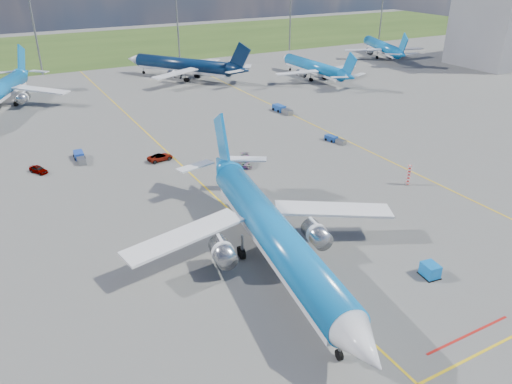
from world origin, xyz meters
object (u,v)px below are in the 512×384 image
service_car_a (38,169)px  baggage_tug_w (335,140)px  bg_jet_ne (313,79)px  uld_container (430,270)px  bg_jet_ene (381,57)px  bg_jet_nnw (0,110)px  baggage_tug_e (282,109)px  service_car_c (245,161)px  main_airliner (274,266)px  bg_jet_n (184,79)px  baggage_tug_c (80,157)px  warning_post (409,175)px  service_car_b (160,157)px

service_car_a → baggage_tug_w: bearing=-41.3°
bg_jet_ne → uld_container: bearing=63.1°
bg_jet_ne → bg_jet_ene: (36.68, 14.75, 0.00)m
bg_jet_nnw → baggage_tug_e: 60.27m
bg_jet_ene → service_car_c: 99.95m
main_airliner → service_car_c: 28.50m
bg_jet_n → bg_jet_ne: size_ratio=1.16×
baggage_tug_w → bg_jet_n: bearing=83.0°
bg_jet_nnw → baggage_tug_c: bearing=-52.0°
warning_post → baggage_tug_w: (1.69, 19.71, -1.05)m
bg_jet_n → bg_jet_ene: (67.00, -1.68, 0.00)m
bg_jet_ne → baggage_tug_c: (-66.17, -30.05, 0.52)m
bg_jet_ene → service_car_a: size_ratio=10.93×
uld_container → baggage_tug_w: uld_container is taller
service_car_a → baggage_tug_c: 6.95m
service_car_a → baggage_tug_w: service_car_a is taller
bg_jet_ne → baggage_tug_e: bearing=44.0°
bg_jet_n → service_car_c: bg_jet_n is taller
service_car_a → service_car_b: 18.32m
bg_jet_ne → baggage_tug_w: bg_jet_ne is taller
bg_jet_ne → bg_jet_ene: 39.54m
uld_container → service_car_a: 57.63m
bg_jet_n → baggage_tug_c: 58.70m
warning_post → bg_jet_nnw: bg_jet_nnw is taller
uld_container → baggage_tug_e: size_ratio=0.32×
baggage_tug_w → baggage_tug_e: baggage_tug_e is taller
uld_container → baggage_tug_e: bearing=80.3°
bg_jet_ne → baggage_tug_w: (-24.91, -42.82, 0.45)m
main_airliner → warning_post: bearing=26.2°
bg_jet_ne → baggage_tug_c: bg_jet_ne is taller
bg_jet_n → service_car_b: (-24.53, -52.88, 0.57)m
warning_post → service_car_c: (-17.08, 17.85, -0.86)m
uld_container → service_car_b: 46.18m
service_car_a → service_car_c: service_car_c is taller
service_car_a → baggage_tug_w: 48.93m
bg_jet_nnw → bg_jet_n: bearing=34.9°
bg_jet_ne → baggage_tug_w: bearing=59.9°
service_car_a → service_car_c: bearing=-51.9°
baggage_tug_e → service_car_a: bearing=-173.0°
warning_post → bg_jet_n: size_ratio=0.08×
bg_jet_ne → uld_container: size_ratio=18.94×
uld_container → baggage_tug_c: 56.39m
service_car_b → main_airliner: bearing=172.2°
service_car_b → uld_container: bearing=-171.5°
baggage_tug_w → baggage_tug_e: 20.27m
service_car_b → baggage_tug_e: baggage_tug_e is taller
baggage_tug_w → uld_container: bearing=-125.2°
warning_post → baggage_tug_e: 40.07m
bg_jet_ene → uld_container: size_ratio=19.93×
main_airliner → service_car_b: 34.75m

